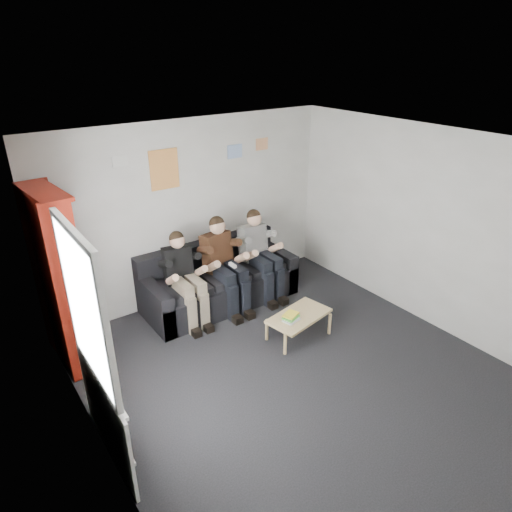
% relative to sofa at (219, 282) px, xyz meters
% --- Properties ---
extents(room_shell, '(5.00, 5.00, 5.00)m').
position_rel_sofa_xyz_m(room_shell, '(-0.13, -2.06, 1.03)').
color(room_shell, black).
rests_on(room_shell, ground).
extents(sofa, '(2.31, 0.94, 0.89)m').
position_rel_sofa_xyz_m(sofa, '(0.00, 0.00, 0.00)').
color(sofa, black).
rests_on(sofa, ground).
extents(bookshelf, '(0.33, 0.99, 2.19)m').
position_rel_sofa_xyz_m(bookshelf, '(-2.19, -0.11, 0.78)').
color(bookshelf, maroon).
rests_on(bookshelf, ground).
extents(coffee_table, '(0.86, 0.47, 0.34)m').
position_rel_sofa_xyz_m(coffee_table, '(0.38, -1.43, -0.02)').
color(coffee_table, '#DEC580').
rests_on(coffee_table, ground).
extents(game_cases, '(0.25, 0.22, 0.05)m').
position_rel_sofa_xyz_m(game_cases, '(0.23, -1.44, 0.05)').
color(game_cases, beige).
rests_on(game_cases, coffee_table).
extents(person_left, '(0.38, 0.82, 1.31)m').
position_rel_sofa_xyz_m(person_left, '(-0.64, -0.20, 0.34)').
color(person_left, black).
rests_on(person_left, sofa).
extents(person_middle, '(0.42, 0.90, 1.39)m').
position_rel_sofa_xyz_m(person_middle, '(0.00, -0.21, 0.37)').
color(person_middle, '#4B2719').
rests_on(person_middle, sofa).
extents(person_right, '(0.41, 0.87, 1.36)m').
position_rel_sofa_xyz_m(person_right, '(0.64, -0.21, 0.36)').
color(person_right, white).
rests_on(person_right, sofa).
extents(radiator, '(0.10, 0.64, 0.60)m').
position_rel_sofa_xyz_m(radiator, '(-2.28, -1.86, 0.03)').
color(radiator, white).
rests_on(radiator, ground).
extents(window, '(0.05, 1.30, 2.36)m').
position_rel_sofa_xyz_m(window, '(-2.36, -1.86, 0.71)').
color(window, white).
rests_on(window, room_shell).
extents(poster_large, '(0.42, 0.01, 0.55)m').
position_rel_sofa_xyz_m(poster_large, '(-0.53, 0.43, 1.73)').
color(poster_large, '#E7B851').
rests_on(poster_large, room_shell).
extents(poster_blue, '(0.25, 0.01, 0.20)m').
position_rel_sofa_xyz_m(poster_blue, '(0.62, 0.43, 1.83)').
color(poster_blue, '#438BE3').
rests_on(poster_blue, room_shell).
extents(poster_pink, '(0.22, 0.01, 0.18)m').
position_rel_sofa_xyz_m(poster_pink, '(1.12, 0.43, 1.88)').
color(poster_pink, '#D74381').
rests_on(poster_pink, room_shell).
extents(poster_sign, '(0.20, 0.01, 0.14)m').
position_rel_sofa_xyz_m(poster_sign, '(-1.13, 0.43, 1.93)').
color(poster_sign, silver).
rests_on(poster_sign, room_shell).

